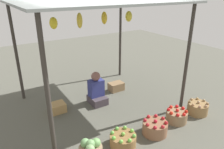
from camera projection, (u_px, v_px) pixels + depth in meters
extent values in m
plane|color=#59594E|center=(98.00, 103.00, 5.08)|extent=(14.00, 14.00, 0.00)
cylinder|color=#38332D|center=(48.00, 96.00, 2.98)|extent=(0.07, 0.07, 2.29)
cylinder|color=#38332D|center=(187.00, 61.00, 4.40)|extent=(0.07, 0.07, 2.29)
cylinder|color=#38332D|center=(16.00, 54.00, 4.89)|extent=(0.07, 0.07, 2.29)
cylinder|color=#38332D|center=(120.00, 39.00, 6.31)|extent=(0.07, 0.07, 2.29)
cube|color=gray|center=(96.00, 1.00, 4.21)|extent=(3.18, 2.74, 0.04)
ellipsoid|color=yellow|center=(53.00, 23.00, 3.91)|extent=(0.15, 0.15, 0.22)
ellipsoid|color=yellow|center=(80.00, 21.00, 4.22)|extent=(0.11, 0.11, 0.30)
ellipsoid|color=yellow|center=(104.00, 18.00, 4.58)|extent=(0.12, 0.12, 0.27)
ellipsoid|color=yellow|center=(129.00, 16.00, 4.83)|extent=(0.15, 0.15, 0.24)
cube|color=#453C44|center=(97.00, 100.00, 5.05)|extent=(0.36, 0.44, 0.18)
cube|color=navy|center=(96.00, 88.00, 4.98)|extent=(0.34, 0.22, 0.40)
sphere|color=#865A51|center=(96.00, 76.00, 4.87)|extent=(0.21, 0.21, 0.21)
sphere|color=#73A464|center=(90.00, 144.00, 3.31)|extent=(0.15, 0.15, 0.15)
sphere|color=#75AE60|center=(96.00, 143.00, 3.36)|extent=(0.15, 0.15, 0.15)
sphere|color=#74AA67|center=(85.00, 143.00, 3.36)|extent=(0.15, 0.15, 0.15)
sphere|color=#80A569|center=(90.00, 149.00, 3.23)|extent=(0.15, 0.15, 0.15)
cylinder|color=olive|center=(123.00, 140.00, 3.69)|extent=(0.46, 0.46, 0.21)
sphere|color=#6FB042|center=(123.00, 134.00, 3.64)|extent=(0.07, 0.07, 0.07)
sphere|color=#6FBC41|center=(132.00, 131.00, 3.73)|extent=(0.07, 0.07, 0.07)
sphere|color=#6EB545|center=(125.00, 128.00, 3.81)|extent=(0.07, 0.07, 0.07)
sphere|color=#65AE49|center=(117.00, 129.00, 3.79)|extent=(0.07, 0.07, 0.07)
sphere|color=#63B349|center=(112.00, 133.00, 3.68)|extent=(0.07, 0.07, 0.07)
sphere|color=#6BBB44|center=(114.00, 138.00, 3.55)|extent=(0.07, 0.07, 0.07)
sphere|color=#74BB48|center=(121.00, 141.00, 3.47)|extent=(0.07, 0.07, 0.07)
sphere|color=#6CB541|center=(130.00, 140.00, 3.49)|extent=(0.07, 0.07, 0.07)
sphere|color=#67B249|center=(134.00, 136.00, 3.60)|extent=(0.07, 0.07, 0.07)
cylinder|color=#895F44|center=(155.00, 128.00, 3.98)|extent=(0.46, 0.46, 0.24)
sphere|color=red|center=(155.00, 121.00, 3.93)|extent=(0.07, 0.07, 0.07)
sphere|color=#A81D22|center=(163.00, 118.00, 4.02)|extent=(0.07, 0.07, 0.07)
sphere|color=red|center=(156.00, 116.00, 4.10)|extent=(0.07, 0.07, 0.07)
sphere|color=red|center=(149.00, 117.00, 4.08)|extent=(0.07, 0.07, 0.07)
sphere|color=#AC1E2C|center=(145.00, 120.00, 3.97)|extent=(0.07, 0.07, 0.07)
sphere|color=#B4282A|center=(148.00, 125.00, 3.84)|extent=(0.07, 0.07, 0.07)
sphere|color=#AE1D29|center=(155.00, 128.00, 3.76)|extent=(0.07, 0.07, 0.07)
sphere|color=red|center=(163.00, 127.00, 3.78)|extent=(0.07, 0.07, 0.07)
sphere|color=#B11A1F|center=(166.00, 123.00, 3.89)|extent=(0.07, 0.07, 0.07)
cylinder|color=#8C704F|center=(177.00, 116.00, 4.36)|extent=(0.43, 0.43, 0.23)
sphere|color=red|center=(177.00, 110.00, 4.30)|extent=(0.07, 0.07, 0.07)
sphere|color=red|center=(183.00, 108.00, 4.39)|extent=(0.07, 0.07, 0.07)
sphere|color=red|center=(177.00, 106.00, 4.46)|extent=(0.07, 0.07, 0.07)
sphere|color=red|center=(171.00, 107.00, 4.44)|extent=(0.07, 0.07, 0.07)
sphere|color=red|center=(169.00, 110.00, 4.34)|extent=(0.07, 0.07, 0.07)
sphere|color=red|center=(171.00, 113.00, 4.22)|extent=(0.07, 0.07, 0.07)
sphere|color=red|center=(178.00, 115.00, 4.15)|extent=(0.07, 0.07, 0.07)
sphere|color=red|center=(184.00, 114.00, 4.17)|extent=(0.07, 0.07, 0.07)
sphere|color=red|center=(186.00, 112.00, 4.27)|extent=(0.07, 0.07, 0.07)
cylinder|color=olive|center=(198.00, 108.00, 4.63)|extent=(0.43, 0.43, 0.24)
sphere|color=#A27E5C|center=(199.00, 102.00, 4.58)|extent=(0.06, 0.06, 0.06)
sphere|color=#967A54|center=(204.00, 100.00, 4.67)|extent=(0.06, 0.06, 0.06)
sphere|color=#A28451|center=(197.00, 99.00, 4.74)|extent=(0.06, 0.06, 0.06)
sphere|color=#A2835C|center=(192.00, 99.00, 4.72)|extent=(0.06, 0.06, 0.06)
sphere|color=#947F54|center=(190.00, 102.00, 4.62)|extent=(0.06, 0.06, 0.06)
sphere|color=#A2754D|center=(193.00, 105.00, 4.49)|extent=(0.06, 0.06, 0.06)
sphere|color=#A7795F|center=(200.00, 107.00, 4.42)|extent=(0.06, 0.06, 0.06)
sphere|color=#A37B5B|center=(206.00, 106.00, 4.44)|extent=(0.06, 0.06, 0.06)
sphere|color=#997854|center=(208.00, 104.00, 4.54)|extent=(0.06, 0.06, 0.06)
cube|color=tan|center=(57.00, 108.00, 4.70)|extent=(0.34, 0.29, 0.20)
cube|color=olive|center=(116.00, 87.00, 5.69)|extent=(0.39, 0.26, 0.22)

